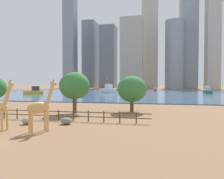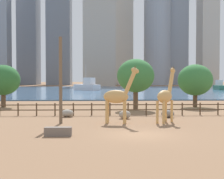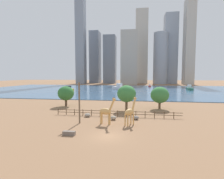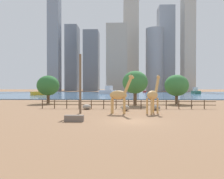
% 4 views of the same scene
% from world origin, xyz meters
% --- Properties ---
extents(ground_plane, '(400.00, 400.00, 0.00)m').
position_xyz_m(ground_plane, '(0.00, 80.00, 0.00)').
color(ground_plane, '#8C6647').
extents(harbor_water, '(180.00, 86.00, 0.20)m').
position_xyz_m(harbor_water, '(0.00, 77.00, 0.10)').
color(harbor_water, '#3D6084').
rests_on(harbor_water, ground).
extents(giraffe_tall, '(3.16, 1.24, 4.92)m').
position_xyz_m(giraffe_tall, '(-1.25, 5.96, 2.30)').
color(giraffe_tall, tan).
rests_on(giraffe_tall, ground).
extents(giraffe_companion, '(2.32, 2.69, 4.95)m').
position_xyz_m(giraffe_companion, '(2.88, 6.19, 2.29)').
color(giraffe_companion, tan).
rests_on(giraffe_companion, ground).
extents(utility_pole, '(0.28, 0.28, 7.34)m').
position_xyz_m(utility_pole, '(-6.10, 6.00, 3.67)').
color(utility_pole, brown).
rests_on(utility_pole, ground).
extents(boulder_near_fence, '(1.13, 1.05, 0.79)m').
position_xyz_m(boulder_near_fence, '(-0.43, 9.18, 0.39)').
color(boulder_near_fence, gray).
rests_on(boulder_near_fence, ground).
extents(boulder_by_pole, '(1.27, 0.98, 0.74)m').
position_xyz_m(boulder_by_pole, '(3.83, 10.00, 0.37)').
color(boulder_by_pole, gray).
rests_on(boulder_by_pole, ground).
extents(boulder_small, '(1.25, 0.99, 0.74)m').
position_xyz_m(boulder_small, '(-6.03, 10.80, 0.37)').
color(boulder_small, gray).
rests_on(boulder_small, ground).
extents(feeding_trough, '(1.80, 0.60, 0.60)m').
position_xyz_m(feeding_trough, '(-5.56, -0.27, 0.30)').
color(feeding_trough, '#72665B').
rests_on(feeding_trough, ground).
extents(enclosure_fence, '(26.12, 0.14, 1.30)m').
position_xyz_m(enclosure_fence, '(-0.38, 12.00, 0.76)').
color(enclosure_fence, '#4C3826').
rests_on(enclosure_fence, ground).
extents(tree_left_large, '(4.52, 4.52, 6.16)m').
position_xyz_m(tree_left_large, '(1.55, 18.39, 4.10)').
color(tree_left_large, brown).
rests_on(tree_left_large, ground).
extents(tree_center_broad, '(4.40, 4.40, 5.56)m').
position_xyz_m(tree_center_broad, '(-15.46, 22.18, 3.55)').
color(tree_center_broad, brown).
rests_on(tree_center_broad, ground).
extents(tree_right_tall, '(4.58, 4.58, 5.64)m').
position_xyz_m(tree_right_tall, '(9.78, 21.72, 3.56)').
color(tree_right_tall, brown).
rests_on(tree_right_tall, ground).
extents(boat_ferry, '(8.06, 8.02, 7.53)m').
position_xyz_m(boat_ferry, '(-6.54, 77.08, 1.45)').
color(boat_ferry, silver).
rests_on(boat_ferry, harbor_water).
extents(boat_sailboat, '(1.66, 4.21, 3.74)m').
position_xyz_m(boat_sailboat, '(13.09, 104.18, 0.83)').
color(boat_sailboat, '#B22D28').
rests_on(boat_sailboat, harbor_water).
extents(boat_tug, '(6.31, 6.62, 2.96)m').
position_xyz_m(boat_tug, '(-31.34, 61.54, 1.20)').
color(boat_tug, gold).
rests_on(boat_tug, harbor_water).
extents(boat_barge, '(2.65, 6.77, 2.94)m').
position_xyz_m(boat_barge, '(33.53, 79.72, 1.20)').
color(boat_barge, '#337259').
rests_on(boat_barge, harbor_water).
extents(skyline_tower_needle, '(10.32, 15.74, 55.83)m').
position_xyz_m(skyline_tower_needle, '(-42.04, 167.82, 27.92)').
color(skyline_tower_needle, slate).
rests_on(skyline_tower_needle, ground).
extents(skyline_block_central, '(14.95, 13.45, 48.41)m').
position_xyz_m(skyline_block_central, '(-3.20, 139.17, 24.21)').
color(skyline_block_central, '#ADA89E').
rests_on(skyline_block_central, ground).
extents(skyline_tower_glass, '(12.46, 13.75, 68.86)m').
position_xyz_m(skyline_tower_glass, '(37.03, 161.20, 34.43)').
color(skyline_tower_glass, '#939EAD').
rests_on(skyline_tower_glass, ground).
extents(skyline_block_left, '(8.60, 9.16, 108.14)m').
position_xyz_m(skyline_block_left, '(-51.25, 145.57, 54.07)').
color(skyline_block_left, gray).
rests_on(skyline_block_left, ground).
extents(skyline_block_right, '(8.33, 11.69, 76.71)m').
position_xyz_m(skyline_block_right, '(50.76, 146.83, 38.36)').
color(skyline_block_right, '#B7B2A8').
rests_on(skyline_block_right, ground).
extents(skyline_tower_short, '(12.27, 14.52, 49.23)m').
position_xyz_m(skyline_tower_short, '(-24.35, 159.46, 24.61)').
color(skyline_tower_short, slate).
rests_on(skyline_tower_short, ground).
extents(skyline_block_wide, '(12.42, 15.82, 75.02)m').
position_xyz_m(skyline_block_wide, '(8.43, 165.40, 37.51)').
color(skyline_block_wide, '#B7B2A8').
rests_on(skyline_block_wide, ground).
extents(skyline_tower_far, '(13.63, 13.63, 49.16)m').
position_xyz_m(skyline_tower_far, '(26.42, 152.25, 24.58)').
color(skyline_tower_far, '#939EAD').
rests_on(skyline_tower_far, ground).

